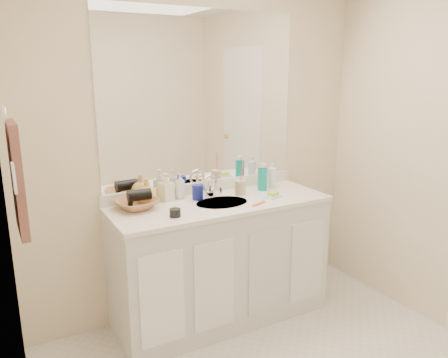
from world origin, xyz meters
name	(u,v)px	position (x,y,z in m)	size (l,w,h in m)	color
wall_back	(202,149)	(0.00, 1.30, 1.20)	(2.60, 0.02, 2.40)	beige
wall_left	(22,246)	(-1.30, 0.00, 1.20)	(0.02, 2.60, 2.40)	beige
vanity_cabinet	(221,263)	(0.00, 1.02, 0.42)	(1.50, 0.55, 0.85)	silver
countertop	(220,204)	(0.00, 1.02, 0.86)	(1.52, 0.57, 0.03)	white
backsplash	(204,187)	(0.00, 1.29, 0.92)	(1.52, 0.03, 0.08)	white
sink_basin	(222,204)	(0.00, 1.00, 0.87)	(0.37, 0.37, 0.02)	beige
faucet	(210,188)	(0.00, 1.18, 0.94)	(0.02, 0.02, 0.11)	silver
mirror	(202,99)	(0.00, 1.29, 1.56)	(1.48, 0.01, 1.20)	white
blue_mug	(198,192)	(-0.11, 1.14, 0.93)	(0.08, 0.08, 0.10)	navy
tan_cup	(240,188)	(0.20, 1.10, 0.93)	(0.08, 0.08, 0.11)	#C3B48A
toothbrush	(242,174)	(0.21, 1.10, 1.03)	(0.01, 0.01, 0.19)	#F7417C
mouthwash_bottle	(262,179)	(0.41, 1.13, 0.96)	(0.07, 0.07, 0.17)	#0C9588
clear_pump_bottle	(272,178)	(0.51, 1.15, 0.96)	(0.06, 0.06, 0.16)	white
soap_dish	(273,196)	(0.38, 0.94, 0.89)	(0.11, 0.09, 0.01)	white
green_soap	(273,194)	(0.38, 0.94, 0.90)	(0.07, 0.05, 0.03)	#A6DB35
orange_comb	(259,204)	(0.19, 0.85, 0.88)	(0.13, 0.03, 0.01)	#E55B18
dark_jar	(175,213)	(-0.39, 0.88, 0.90)	(0.07, 0.07, 0.05)	black
soap_bottle_white	(180,186)	(-0.21, 1.22, 0.97)	(0.07, 0.07, 0.18)	white
soap_bottle_cream	(166,187)	(-0.32, 1.23, 0.98)	(0.09, 0.09, 0.19)	#EEEDC2
soap_bottle_yellow	(147,191)	(-0.45, 1.22, 0.97)	(0.13, 0.13, 0.17)	#EAB95B
wicker_basket	(137,204)	(-0.55, 1.15, 0.91)	(0.26, 0.26, 0.06)	#A36C42
hair_dryer	(139,195)	(-0.53, 1.15, 0.97)	(0.08, 0.08, 0.15)	black
towel_ring	(5,116)	(-1.27, 0.77, 1.55)	(0.11, 0.11, 0.01)	silver
hand_towel	(17,179)	(-1.25, 0.77, 1.25)	(0.04, 0.32, 0.55)	brown
switch_plate	(14,178)	(-1.27, 0.57, 1.30)	(0.01, 0.09, 0.13)	white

